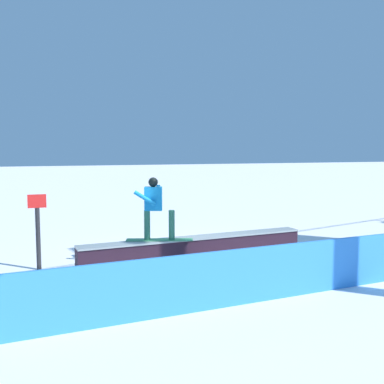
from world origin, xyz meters
name	(u,v)px	position (x,y,z in m)	size (l,w,h in m)	color
ground_plane	(196,261)	(0.00, 0.00, 0.00)	(120.00, 120.00, 0.00)	white
grind_box	(196,250)	(0.00, 0.00, 0.27)	(5.72, 0.95, 0.60)	black
snowboarder	(155,206)	(1.02, 0.05, 1.40)	(1.56, 0.75, 1.46)	#328454
safety_fence	(254,275)	(0.00, 3.07, 0.50)	(10.71, 0.06, 1.00)	#3287ED
trail_marker	(38,229)	(3.60, -0.48, 0.92)	(0.40, 0.10, 1.71)	#262628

